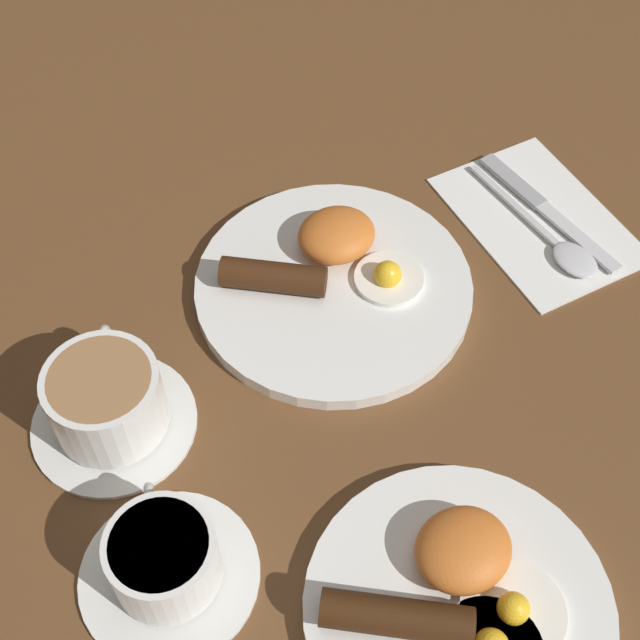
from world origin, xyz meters
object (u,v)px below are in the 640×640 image
at_px(breakfast_plate_near, 332,279).
at_px(knife, 540,205).
at_px(spoon, 562,248).
at_px(teacup_near, 108,403).
at_px(teacup_far, 165,562).
at_px(breakfast_plate_far, 458,603).

distance_m(breakfast_plate_near, knife, 0.25).
height_order(breakfast_plate_near, spoon, breakfast_plate_near).
bearing_deg(teacup_near, breakfast_plate_near, -171.94).
bearing_deg(teacup_far, breakfast_plate_far, 142.51).
relative_size(breakfast_plate_near, spoon, 1.44).
height_order(teacup_far, spoon, teacup_far).
xyz_separation_m(breakfast_plate_near, knife, (-0.24, 0.02, -0.01)).
bearing_deg(teacup_near, teacup_far, 83.62).
height_order(teacup_near, knife, teacup_near).
distance_m(breakfast_plate_far, knife, 0.45).
xyz_separation_m(breakfast_plate_near, teacup_far, (0.26, 0.19, 0.02)).
relative_size(breakfast_plate_near, teacup_near, 1.86).
distance_m(knife, spoon, 0.06).
distance_m(breakfast_plate_near, teacup_near, 0.25).
bearing_deg(breakfast_plate_near, knife, 175.17).
relative_size(breakfast_plate_far, teacup_near, 1.64).
relative_size(breakfast_plate_near, breakfast_plate_far, 1.13).
bearing_deg(breakfast_plate_far, spoon, -141.74).
height_order(breakfast_plate_near, breakfast_plate_far, same).
xyz_separation_m(teacup_near, knife, (-0.49, -0.01, -0.03)).
xyz_separation_m(knife, spoon, (0.02, 0.06, 0.00)).
xyz_separation_m(teacup_near, spoon, (-0.47, 0.05, -0.03)).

